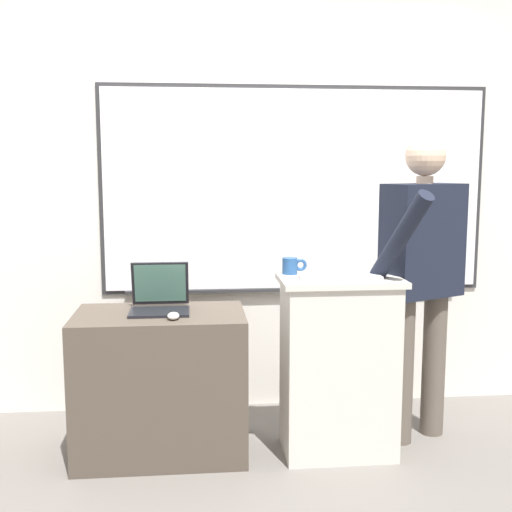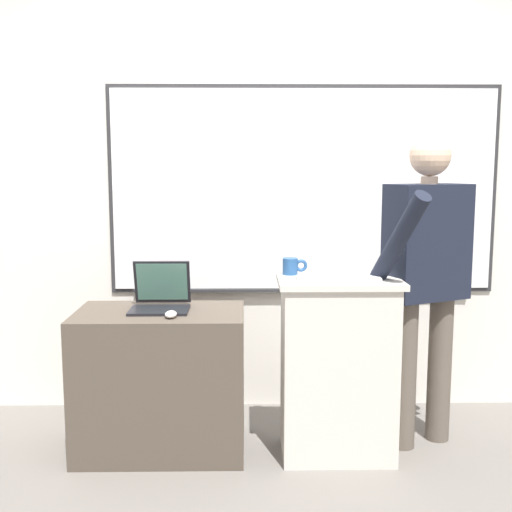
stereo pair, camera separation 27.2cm
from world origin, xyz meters
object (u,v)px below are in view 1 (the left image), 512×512
side_desk (161,383)px  person_presenter (422,266)px  coffee_mug (291,266)px  laptop (160,297)px  lectern_podium (338,365)px  computer_mouse_by_laptop (173,316)px  wireless_keyboard (340,277)px

side_desk → person_presenter: (1.42, 0.05, 0.60)m
side_desk → coffee_mug: (0.70, 0.05, 0.61)m
coffee_mug → person_presenter: bearing=0.1°
side_desk → laptop: laptop is taller
person_presenter → laptop: size_ratio=5.45×
lectern_podium → person_presenter: bearing=15.2°
computer_mouse_by_laptop → laptop: bearing=110.1°
person_presenter → coffee_mug: (-0.72, -0.00, 0.01)m
wireless_keyboard → coffee_mug: 0.29m
person_presenter → computer_mouse_by_laptop: size_ratio=16.88×
lectern_podium → coffee_mug: 0.58m
laptop → wireless_keyboard: bearing=-12.2°
lectern_podium → computer_mouse_by_laptop: bearing=-176.2°
computer_mouse_by_laptop → wireless_keyboard: bearing=0.5°
person_presenter → laptop: person_presenter is taller
coffee_mug → side_desk: bearing=-176.3°
side_desk → wireless_keyboard: wireless_keyboard is taller
side_desk → coffee_mug: coffee_mug is taller
wireless_keyboard → computer_mouse_by_laptop: (-0.85, -0.01, -0.18)m
coffee_mug → wireless_keyboard: bearing=-38.6°
lectern_podium → coffee_mug: bearing=151.2°
coffee_mug → laptop: bearing=178.3°
lectern_podium → person_presenter: 0.71m
laptop → computer_mouse_by_laptop: bearing=-69.9°
side_desk → person_presenter: bearing=1.9°
person_presenter → computer_mouse_by_laptop: bearing=164.2°
lectern_podium → coffee_mug: size_ratio=7.20×
person_presenter → wireless_keyboard: 0.53m
laptop → wireless_keyboard: laptop is taller
laptop → computer_mouse_by_laptop: 0.23m
computer_mouse_by_laptop → side_desk: bearing=118.3°
side_desk → lectern_podium: bearing=-5.2°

